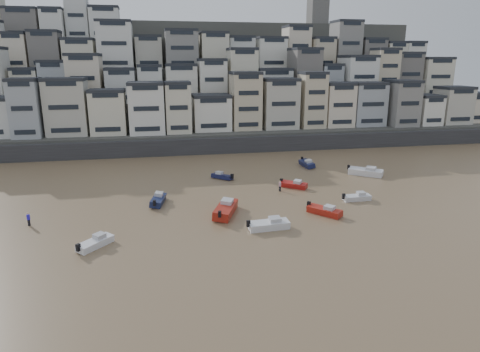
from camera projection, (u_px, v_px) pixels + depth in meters
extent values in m
plane|color=olive|center=(190.00, 333.00, 32.91)|extent=(400.00, 400.00, 0.00)
cube|color=#38383A|center=(210.00, 145.00, 95.85)|extent=(140.00, 3.00, 3.50)
cube|color=#4C4C47|center=(227.00, 138.00, 103.35)|extent=(140.00, 14.00, 4.00)
cube|color=#4C4C47|center=(220.00, 119.00, 113.92)|extent=(140.00, 14.00, 10.00)
cube|color=#4C4C47|center=(213.00, 100.00, 124.23)|extent=(140.00, 14.00, 18.00)
cube|color=#4C4C47|center=(208.00, 84.00, 134.53)|extent=(140.00, 16.00, 26.00)
cube|color=#4C4C47|center=(203.00, 73.00, 147.00)|extent=(140.00, 18.00, 32.00)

